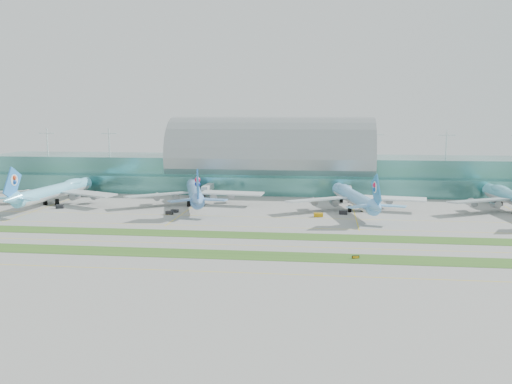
# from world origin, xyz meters

# --- Properties ---
(ground) EXTENTS (700.00, 700.00, 0.00)m
(ground) POSITION_xyz_m (0.00, 0.00, 0.00)
(ground) COLOR gray
(ground) RESTS_ON ground
(terminal) EXTENTS (340.00, 69.10, 36.00)m
(terminal) POSITION_xyz_m (0.01, 128.79, 14.23)
(terminal) COLOR #3D7A75
(terminal) RESTS_ON ground
(grass_strip_near) EXTENTS (420.00, 12.00, 0.08)m
(grass_strip_near) POSITION_xyz_m (0.00, -28.00, 0.04)
(grass_strip_near) COLOR #2D591E
(grass_strip_near) RESTS_ON ground
(grass_strip_far) EXTENTS (420.00, 12.00, 0.08)m
(grass_strip_far) POSITION_xyz_m (0.00, 2.00, 0.04)
(grass_strip_far) COLOR #2D591E
(grass_strip_far) RESTS_ON ground
(taxiline_a) EXTENTS (420.00, 0.35, 0.01)m
(taxiline_a) POSITION_xyz_m (0.00, -48.00, 0.01)
(taxiline_a) COLOR yellow
(taxiline_a) RESTS_ON ground
(taxiline_b) EXTENTS (420.00, 0.35, 0.01)m
(taxiline_b) POSITION_xyz_m (0.00, -14.00, 0.01)
(taxiline_b) COLOR yellow
(taxiline_b) RESTS_ON ground
(taxiline_c) EXTENTS (420.00, 0.35, 0.01)m
(taxiline_c) POSITION_xyz_m (0.00, 18.00, 0.01)
(taxiline_c) COLOR yellow
(taxiline_c) RESTS_ON ground
(taxiline_d) EXTENTS (420.00, 0.35, 0.01)m
(taxiline_d) POSITION_xyz_m (0.00, 40.00, 0.01)
(taxiline_d) COLOR yellow
(taxiline_d) RESTS_ON ground
(airliner_a) EXTENTS (71.03, 80.78, 22.22)m
(airliner_a) POSITION_xyz_m (-103.07, 64.02, 6.86)
(airliner_a) COLOR #6ED0F3
(airliner_a) RESTS_ON ground
(airliner_b) EXTENTS (66.42, 76.82, 21.52)m
(airliner_b) POSITION_xyz_m (-32.51, 68.93, 6.64)
(airliner_b) COLOR #5E90D0
(airliner_b) RESTS_ON ground
(airliner_c) EXTENTS (65.74, 75.73, 21.04)m
(airliner_c) POSITION_xyz_m (45.49, 62.71, 6.49)
(airliner_c) COLOR #70B9F7
(airliner_c) RESTS_ON ground
(gse_b) EXTENTS (3.94, 2.38, 1.81)m
(gse_b) POSITION_xyz_m (-94.50, 50.45, 0.90)
(gse_b) COLOR black
(gse_b) RESTS_ON ground
(gse_c) EXTENTS (3.52, 2.44, 1.65)m
(gse_c) POSITION_xyz_m (-37.77, 41.07, 0.83)
(gse_c) COLOR black
(gse_c) RESTS_ON ground
(gse_d) EXTENTS (3.76, 2.69, 1.36)m
(gse_d) POSITION_xyz_m (-36.91, 46.82, 0.68)
(gse_d) COLOR black
(gse_d) RESTS_ON ground
(gse_e) EXTENTS (4.19, 2.46, 1.70)m
(gse_e) POSITION_xyz_m (29.25, 43.66, 0.85)
(gse_e) COLOR #CA900B
(gse_e) RESTS_ON ground
(gse_f) EXTENTS (3.83, 2.08, 1.73)m
(gse_f) POSITION_xyz_m (40.32, 50.91, 0.86)
(gse_f) COLOR black
(gse_f) RESTS_ON ground
(taxiway_sign_east) EXTENTS (2.38, 0.82, 1.01)m
(taxiway_sign_east) POSITION_xyz_m (42.02, -27.85, 0.50)
(taxiway_sign_east) COLOR black
(taxiway_sign_east) RESTS_ON ground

